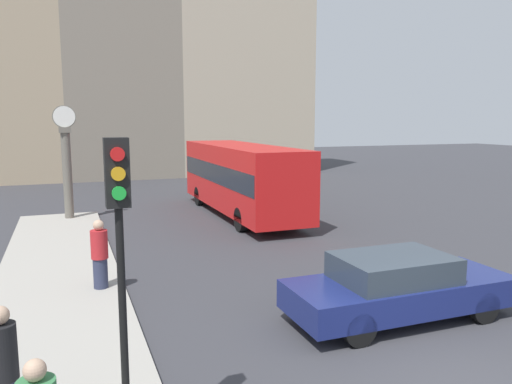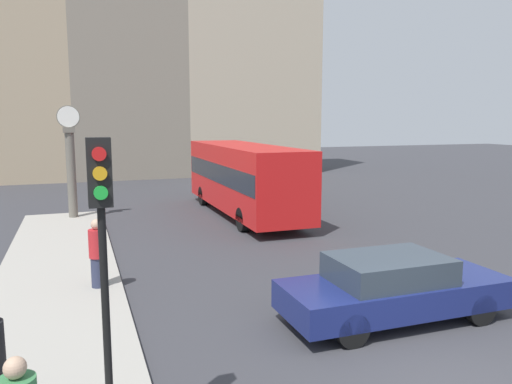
{
  "view_description": "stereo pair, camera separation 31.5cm",
  "coord_description": "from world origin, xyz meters",
  "px_view_note": "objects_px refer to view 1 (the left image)",
  "views": [
    {
      "loc": [
        -5.55,
        -5.78,
        4.13
      ],
      "look_at": [
        -0.11,
        8.33,
        1.91
      ],
      "focal_mm": 35.0,
      "sensor_mm": 36.0,
      "label": 1
    },
    {
      "loc": [
        -5.25,
        -5.89,
        4.13
      ],
      "look_at": [
        -0.11,
        8.33,
        1.91
      ],
      "focal_mm": 35.0,
      "sensor_mm": 36.0,
      "label": 2
    }
  ],
  "objects_px": {
    "bus_distant": "(241,176)",
    "pedestrian_red_top": "(100,254)",
    "sedan_car": "(398,287)",
    "traffic_light_near": "(120,236)",
    "pedestrian_black_jacket": "(4,372)",
    "street_clock": "(67,165)"
  },
  "relations": [
    {
      "from": "bus_distant",
      "to": "pedestrian_red_top",
      "type": "bearing_deg",
      "value": -128.43
    },
    {
      "from": "sedan_car",
      "to": "bus_distant",
      "type": "distance_m",
      "value": 11.96
    },
    {
      "from": "sedan_car",
      "to": "traffic_light_near",
      "type": "relative_size",
      "value": 1.26
    },
    {
      "from": "traffic_light_near",
      "to": "pedestrian_red_top",
      "type": "relative_size",
      "value": 2.3
    },
    {
      "from": "sedan_car",
      "to": "bus_distant",
      "type": "xyz_separation_m",
      "value": [
        0.74,
        11.9,
        1.02
      ]
    },
    {
      "from": "sedan_car",
      "to": "traffic_light_near",
      "type": "xyz_separation_m",
      "value": [
        -5.77,
        -2.62,
        2.15
      ]
    },
    {
      "from": "pedestrian_red_top",
      "to": "pedestrian_black_jacket",
      "type": "bearing_deg",
      "value": -105.48
    },
    {
      "from": "pedestrian_black_jacket",
      "to": "street_clock",
      "type": "bearing_deg",
      "value": 86.43
    },
    {
      "from": "street_clock",
      "to": "traffic_light_near",
      "type": "bearing_deg",
      "value": -88.39
    },
    {
      "from": "bus_distant",
      "to": "pedestrian_red_top",
      "type": "distance_m",
      "value": 10.28
    },
    {
      "from": "street_clock",
      "to": "pedestrian_black_jacket",
      "type": "relative_size",
      "value": 2.63
    },
    {
      "from": "traffic_light_near",
      "to": "pedestrian_red_top",
      "type": "bearing_deg",
      "value": 88.79
    },
    {
      "from": "street_clock",
      "to": "pedestrian_red_top",
      "type": "height_order",
      "value": "street_clock"
    },
    {
      "from": "pedestrian_red_top",
      "to": "pedestrian_black_jacket",
      "type": "height_order",
      "value": "pedestrian_black_jacket"
    },
    {
      "from": "bus_distant",
      "to": "pedestrian_black_jacket",
      "type": "distance_m",
      "value": 15.64
    },
    {
      "from": "sedan_car",
      "to": "pedestrian_red_top",
      "type": "height_order",
      "value": "pedestrian_red_top"
    },
    {
      "from": "sedan_car",
      "to": "street_clock",
      "type": "height_order",
      "value": "street_clock"
    },
    {
      "from": "traffic_light_near",
      "to": "bus_distant",
      "type": "bearing_deg",
      "value": 65.85
    },
    {
      "from": "pedestrian_red_top",
      "to": "sedan_car",
      "type": "bearing_deg",
      "value": -34.46
    },
    {
      "from": "bus_distant",
      "to": "street_clock",
      "type": "height_order",
      "value": "street_clock"
    },
    {
      "from": "bus_distant",
      "to": "sedan_car",
      "type": "bearing_deg",
      "value": -93.55
    },
    {
      "from": "sedan_car",
      "to": "traffic_light_near",
      "type": "distance_m",
      "value": 6.69
    }
  ]
}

